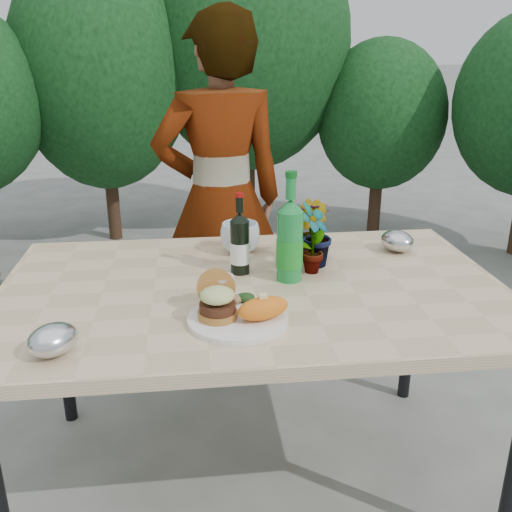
{
  "coord_description": "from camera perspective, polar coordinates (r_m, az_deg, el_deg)",
  "views": [
    {
      "loc": [
        -0.18,
        -1.66,
        1.47
      ],
      "look_at": [
        0.0,
        -0.08,
        0.88
      ],
      "focal_mm": 40.0,
      "sensor_mm": 36.0,
      "label": 1
    }
  ],
  "objects": [
    {
      "name": "seedling_right",
      "position": [
        2.01,
        5.69,
        2.49
      ],
      "size": [
        0.14,
        0.14,
        0.21
      ],
      "primitive_type": "imported",
      "rotation": [
        0.0,
        0.0,
        3.32
      ],
      "color": "#2D5B1F",
      "rests_on": "patio_table"
    },
    {
      "name": "dinner_plate",
      "position": [
        1.59,
        -1.83,
        -6.3
      ],
      "size": [
        0.28,
        0.28,
        0.01
      ],
      "primitive_type": "cylinder",
      "color": "white",
      "rests_on": "patio_table"
    },
    {
      "name": "foil_packet_left",
      "position": [
        1.5,
        -19.65,
        -7.89
      ],
      "size": [
        0.17,
        0.17,
        0.08
      ],
      "primitive_type": "ellipsoid",
      "rotation": [
        0.0,
        0.0,
        0.86
      ],
      "color": "silver",
      "rests_on": "patio_table"
    },
    {
      "name": "seedling_mid",
      "position": [
        1.96,
        5.84,
        2.22
      ],
      "size": [
        0.16,
        0.16,
        0.23
      ],
      "primitive_type": "imported",
      "rotation": [
        0.0,
        0.0,
        2.42
      ],
      "color": "#25581E",
      "rests_on": "patio_table"
    },
    {
      "name": "patio_table",
      "position": [
        1.84,
        -0.29,
        -4.6
      ],
      "size": [
        1.6,
        1.0,
        0.75
      ],
      "color": "#D2B48C",
      "rests_on": "ground"
    },
    {
      "name": "shrub_hedge",
      "position": [
        3.59,
        -3.26,
        15.83
      ],
      "size": [
        6.79,
        5.15,
        2.46
      ],
      "color": "#382316",
      "rests_on": "ground"
    },
    {
      "name": "wine_bottle",
      "position": [
        1.88,
        -1.62,
        1.19
      ],
      "size": [
        0.07,
        0.07,
        0.27
      ],
      "rotation": [
        0.0,
        0.0,
        -0.23
      ],
      "color": "black",
      "rests_on": "patio_table"
    },
    {
      "name": "sparkling_water",
      "position": [
        1.82,
        3.39,
        1.45
      ],
      "size": [
        0.09,
        0.09,
        0.36
      ],
      "rotation": [
        0.0,
        0.0,
        -0.05
      ],
      "color": "#178134",
      "rests_on": "patio_table"
    },
    {
      "name": "ground",
      "position": [
        2.22,
        -0.26,
        -20.98
      ],
      "size": [
        80.0,
        80.0,
        0.0
      ],
      "primitive_type": "plane",
      "color": "#63635E",
      "rests_on": "ground"
    },
    {
      "name": "plastic_cup",
      "position": [
        1.66,
        -3.43,
        -3.54
      ],
      "size": [
        0.07,
        0.07,
        0.09
      ],
      "primitive_type": "cylinder",
      "color": "silver",
      "rests_on": "patio_table"
    },
    {
      "name": "seedling_left",
      "position": [
        1.88,
        5.65,
        1.73
      ],
      "size": [
        0.15,
        0.15,
        0.24
      ],
      "primitive_type": "imported",
      "rotation": [
        0.0,
        0.0,
        0.72
      ],
      "color": "#215E20",
      "rests_on": "patio_table"
    },
    {
      "name": "burger_stack",
      "position": [
        1.58,
        -3.91,
        -4.37
      ],
      "size": [
        0.11,
        0.16,
        0.11
      ],
      "color": "#B7722D",
      "rests_on": "dinner_plate"
    },
    {
      "name": "blue_bowl",
      "position": [
        2.08,
        -1.6,
        1.84
      ],
      "size": [
        0.15,
        0.15,
        0.11
      ],
      "primitive_type": "imported",
      "rotation": [
        0.0,
        0.0,
        0.08
      ],
      "color": "silver",
      "rests_on": "patio_table"
    },
    {
      "name": "grilled_veg",
      "position": [
        1.66,
        -1.52,
        -4.22
      ],
      "size": [
        0.08,
        0.05,
        0.03
      ],
      "color": "olive",
      "rests_on": "dinner_plate"
    },
    {
      "name": "sweet_potato",
      "position": [
        1.56,
        0.71,
        -5.24
      ],
      "size": [
        0.17,
        0.12,
        0.06
      ],
      "primitive_type": "ellipsoid",
      "rotation": [
        0.0,
        0.0,
        0.35
      ],
      "color": "orange",
      "rests_on": "dinner_plate"
    },
    {
      "name": "foil_packet_right",
      "position": [
        2.17,
        13.92,
        1.48
      ],
      "size": [
        0.15,
        0.17,
        0.08
      ],
      "primitive_type": "ellipsoid",
      "rotation": [
        0.0,
        0.0,
        2.01
      ],
      "color": "silver",
      "rests_on": "patio_table"
    },
    {
      "name": "person",
      "position": [
        2.56,
        -3.56,
        5.48
      ],
      "size": [
        0.65,
        0.48,
        1.62
      ],
      "primitive_type": "imported",
      "rotation": [
        0.0,
        0.0,
        3.31
      ],
      "color": "#926249",
      "rests_on": "ground"
    }
  ]
}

